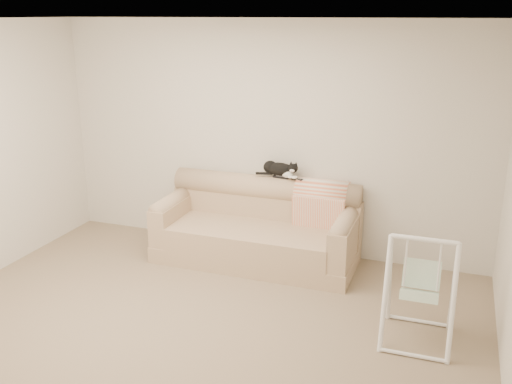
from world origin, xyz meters
TOP-DOWN VIEW (x-y plane):
  - ground_plane at (0.00, 0.00)m, footprint 5.00×5.00m
  - room_shell at (0.00, 0.00)m, footprint 5.04×4.04m
  - sofa at (0.02, 1.62)m, footprint 2.20×0.93m
  - remote_a at (0.21, 1.86)m, footprint 0.18×0.07m
  - remote_b at (0.39, 1.85)m, footprint 0.17×0.11m
  - tuxedo_cat at (0.19, 1.87)m, footprint 0.50×0.22m
  - throw_blanket at (0.68, 1.84)m, footprint 0.57×0.38m
  - baby_swing at (1.84, 0.49)m, footprint 0.57×0.61m

SIDE VIEW (x-z plane):
  - ground_plane at x=0.00m, z-range 0.00..0.00m
  - sofa at x=0.02m, z-range -0.10..0.80m
  - baby_swing at x=1.84m, z-range 0.00..0.94m
  - throw_blanket at x=0.68m, z-range 0.44..1.01m
  - remote_b at x=0.39m, z-range 0.90..0.92m
  - remote_a at x=0.21m, z-range 0.90..0.92m
  - tuxedo_cat at x=0.19m, z-range 0.90..1.09m
  - room_shell at x=0.00m, z-range 0.23..2.83m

